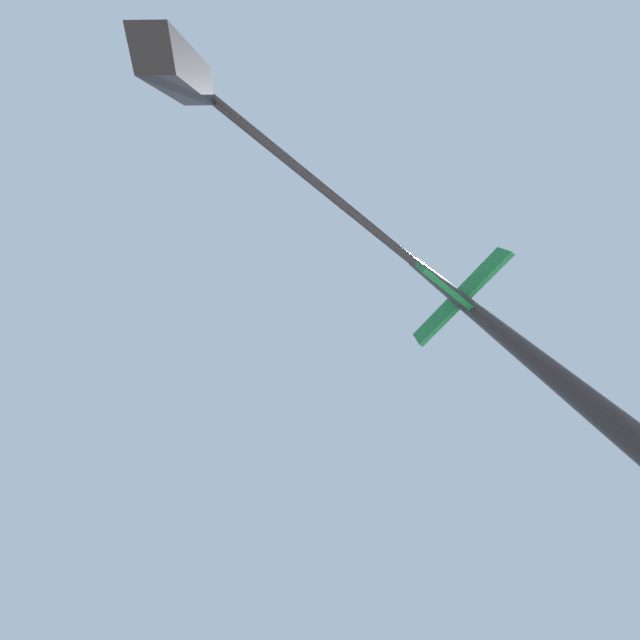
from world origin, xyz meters
The scene contains 1 object.
traffic_signal_near centered at (-6.15, -6.47, 3.65)m, with size 2.92×2.29×5.16m.
Camera 1 is at (-6.06, -6.40, 1.44)m, focal length 16.75 mm.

